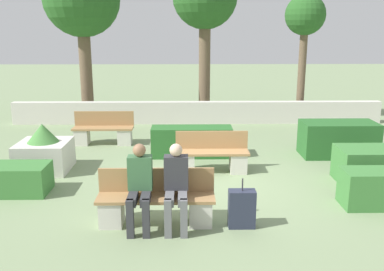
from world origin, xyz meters
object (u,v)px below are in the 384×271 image
at_px(bench_right_side, 103,132).
at_px(tree_center_right, 305,20).
at_px(suitcase, 242,209).
at_px(person_seated_woman, 176,183).
at_px(tree_leftmost, 82,0).
at_px(planter_corner_left, 44,152).
at_px(person_seated_man, 140,183).
at_px(bench_left_side, 212,157).
at_px(tree_center_left, 205,0).
at_px(bench_front, 156,204).

height_order(bench_right_side, tree_center_right, tree_center_right).
distance_m(suitcase, tree_center_right, 9.45).
xyz_separation_m(person_seated_woman, tree_leftmost, (-3.32, 8.83, 3.24)).
bearing_deg(planter_corner_left, person_seated_man, -49.91).
relative_size(person_seated_man, suitcase, 1.65).
xyz_separation_m(bench_left_side, person_seated_woman, (-0.73, -2.70, 0.42)).
bearing_deg(suitcase, bench_right_side, 121.54).
xyz_separation_m(bench_left_side, tree_center_left, (0.11, 6.35, 3.71)).
height_order(person_seated_man, planter_corner_left, person_seated_man).
bearing_deg(tree_center_left, tree_center_right, -11.52).
distance_m(bench_right_side, suitcase, 5.97).
xyz_separation_m(planter_corner_left, tree_center_right, (7.13, 5.51, 2.93)).
bearing_deg(person_seated_woman, bench_front, 156.59).
bearing_deg(tree_leftmost, suitcase, -63.75).
distance_m(bench_front, bench_right_side, 5.24).
xyz_separation_m(bench_front, tree_center_left, (1.17, 8.91, 3.70)).
relative_size(person_seated_woman, tree_center_left, 0.26).
relative_size(suitcase, tree_center_left, 0.15).
bearing_deg(person_seated_man, planter_corner_left, 130.09).
bearing_deg(bench_right_side, tree_leftmost, 105.10).
bearing_deg(tree_leftmost, person_seated_man, -72.68).
xyz_separation_m(person_seated_man, person_seated_woman, (0.57, -0.00, -0.00)).
xyz_separation_m(person_seated_man, suitcase, (1.61, -0.01, -0.44)).
xyz_separation_m(person_seated_man, tree_leftmost, (-2.75, 8.83, 3.24)).
xyz_separation_m(person_seated_woman, tree_center_left, (0.84, 9.05, 3.29)).
relative_size(bench_right_side, tree_center_left, 0.31).
xyz_separation_m(bench_right_side, person_seated_man, (1.52, -5.08, 0.42)).
bearing_deg(person_seated_woman, planter_corner_left, 136.13).
xyz_separation_m(planter_corner_left, tree_center_left, (3.82, 6.18, 3.61)).
bearing_deg(bench_left_side, person_seated_woman, -100.30).
height_order(bench_right_side, tree_leftmost, tree_leftmost).
height_order(person_seated_man, person_seated_woman, person_seated_man).
bearing_deg(suitcase, tree_center_left, 91.24).
bearing_deg(bench_right_side, tree_center_right, 24.76).
distance_m(tree_leftmost, tree_center_left, 4.17).
height_order(bench_front, tree_center_right, tree_center_right).
distance_m(bench_left_side, planter_corner_left, 3.72).
distance_m(person_seated_woman, suitcase, 1.13).
bearing_deg(planter_corner_left, tree_center_right, 37.71).
distance_m(person_seated_man, person_seated_woman, 0.57).
bearing_deg(tree_center_right, person_seated_man, -119.36).
bearing_deg(planter_corner_left, bench_front, -45.76).
bearing_deg(person_seated_man, tree_center_right, 60.64).
relative_size(bench_front, tree_leftmost, 0.35).
bearing_deg(planter_corner_left, bench_right_side, 67.89).
bearing_deg(tree_center_right, suitcase, -110.34).
bearing_deg(tree_center_left, bench_right_side, -126.35).
relative_size(bench_front, tree_center_right, 0.45).
bearing_deg(tree_center_right, bench_right_side, -152.08).
relative_size(person_seated_woman, planter_corner_left, 1.23).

